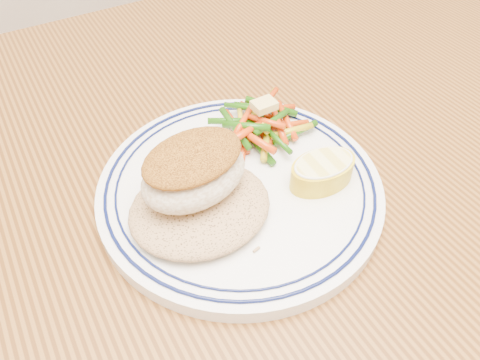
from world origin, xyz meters
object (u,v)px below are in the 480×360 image
object	(u,v)px
plate	(240,188)
fish_fillet	(194,170)
lemon_wedge	(322,170)
dining_table	(232,260)
vegetable_pile	(261,124)
rice_pilaf	(200,205)

from	to	relation	value
plate	fish_fillet	xyz separation A→B (m)	(-0.05, -0.00, 0.05)
fish_fillet	lemon_wedge	distance (m)	0.12
dining_table	vegetable_pile	bearing A→B (deg)	39.82
dining_table	rice_pilaf	xyz separation A→B (m)	(-0.04, -0.01, 0.12)
dining_table	lemon_wedge	world-z (taller)	lemon_wedge
dining_table	vegetable_pile	world-z (taller)	vegetable_pile
plate	lemon_wedge	size ratio (longest dim) A/B	4.02
fish_fillet	dining_table	bearing A→B (deg)	-3.88
dining_table	plate	bearing A→B (deg)	19.16
rice_pilaf	fish_fillet	size ratio (longest dim) A/B	1.17
rice_pilaf	vegetable_pile	size ratio (longest dim) A/B	1.19
plate	rice_pilaf	size ratio (longest dim) A/B	2.12
rice_pilaf	fish_fillet	world-z (taller)	fish_fillet
plate	vegetable_pile	world-z (taller)	vegetable_pile
lemon_wedge	fish_fillet	bearing A→B (deg)	163.85
plate	vegetable_pile	bearing A→B (deg)	43.42
rice_pilaf	lemon_wedge	size ratio (longest dim) A/B	1.89
dining_table	lemon_wedge	distance (m)	0.15
rice_pilaf	vegetable_pile	bearing A→B (deg)	32.67
rice_pilaf	lemon_wedge	world-z (taller)	lemon_wedge
plate	fish_fillet	bearing A→B (deg)	-177.32
dining_table	plate	distance (m)	0.11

